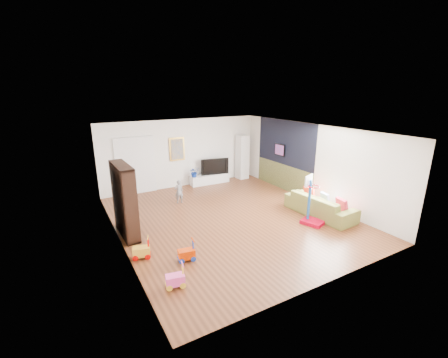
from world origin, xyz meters
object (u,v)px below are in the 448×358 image
media_console (210,179)px  bookshelf (125,201)px  sofa (320,205)px  basketball_hoop (315,200)px

media_console → bookshelf: bearing=-141.8°
bookshelf → sofa: (5.56, -1.62, -0.66)m
bookshelf → sofa: size_ratio=0.87×
sofa → basketball_hoop: size_ratio=1.54×
media_console → basketball_hoop: size_ratio=1.14×
sofa → bookshelf: bearing=70.4°
media_console → basketball_hoop: bearing=-79.1°
media_console → sofa: sofa is taller
media_console → basketball_hoop: basketball_hoop is taller
media_console → bookshelf: bookshelf is taller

